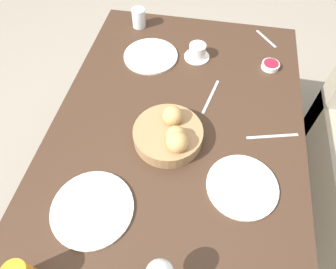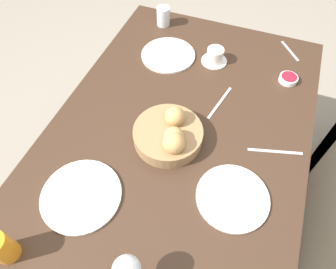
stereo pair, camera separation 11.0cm
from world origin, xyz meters
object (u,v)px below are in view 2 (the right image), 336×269
water_tumbler (163,16)px  plate_near_left (168,55)px  plate_near_right (81,195)px  juice_glass (1,248)px  bread_basket (170,134)px  knife_silver (220,102)px  coffee_cup (215,56)px  jam_bowl_berry (288,79)px  plate_far_center (233,197)px  spoon_coffee (290,51)px  fork_silver (275,151)px

water_tumbler → plate_near_left: bearing=26.2°
plate_near_right → juice_glass: bearing=-24.6°
bread_basket → knife_silver: bearing=152.8°
coffee_cup → jam_bowl_berry: coffee_cup is taller
juice_glass → coffee_cup: (-1.03, 0.34, -0.03)m
plate_far_center → spoon_coffee: plate_far_center is taller
knife_silver → jam_bowl_berry: bearing=132.9°
bread_basket → coffee_cup: 0.49m
water_tumbler → coffee_cup: size_ratio=0.78×
juice_glass → jam_bowl_berry: 1.22m
plate_near_left → juice_glass: size_ratio=2.18×
coffee_cup → jam_bowl_berry: bearing=88.4°
water_tumbler → jam_bowl_berry: (0.19, 0.65, -0.03)m
bread_basket → plate_near_left: bearing=-158.9°
plate_near_left → knife_silver: plate_near_left is taller
bread_basket → knife_silver: (-0.25, 0.13, -0.04)m
plate_far_center → knife_silver: bearing=-159.5°
plate_near_right → water_tumbler: bearing=-175.0°
plate_near_left → plate_near_right: (0.76, -0.02, 0.00)m
water_tumbler → coffee_cup: bearing=60.1°
water_tumbler → knife_silver: bearing=44.3°
knife_silver → juice_glass: bearing=-28.5°
fork_silver → knife_silver: (-0.16, -0.25, 0.00)m
bread_basket → plate_near_right: 0.37m
bread_basket → jam_bowl_berry: bearing=142.0°
bread_basket → plate_far_center: size_ratio=1.06×
plate_far_center → juice_glass: size_ratio=2.11×
juice_glass → knife_silver: bearing=151.5°
knife_silver → spoon_coffee: 0.49m
plate_far_center → coffee_cup: (-0.63, -0.24, 0.03)m
water_tumbler → spoon_coffee: size_ratio=0.74×
fork_silver → spoon_coffee: (-0.59, -0.02, 0.00)m
plate_near_left → fork_silver: bearing=56.9°
plate_far_center → spoon_coffee: size_ratio=1.95×
water_tumbler → coffee_cup: water_tumbler is taller
water_tumbler → coffee_cup: (0.18, 0.32, -0.02)m
plate_far_center → plate_near_right: bearing=-70.3°
plate_far_center → water_tumbler: bearing=-145.6°
coffee_cup → fork_silver: 0.52m
water_tumbler → bread_basket: bearing=22.8°
coffee_cup → spoon_coffee: bearing=121.8°
bread_basket → jam_bowl_berry: bread_basket is taller
plate_far_center → coffee_cup: 0.67m
bread_basket → fork_silver: bread_basket is taller
bread_basket → plate_near_right: (0.31, -0.20, -0.04)m
plate_near_left → knife_silver: 0.36m
jam_bowl_berry → knife_silver: 0.33m
fork_silver → knife_silver: bearing=-122.7°
plate_near_left → coffee_cup: bearing=99.9°
plate_near_right → water_tumbler: size_ratio=2.91×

